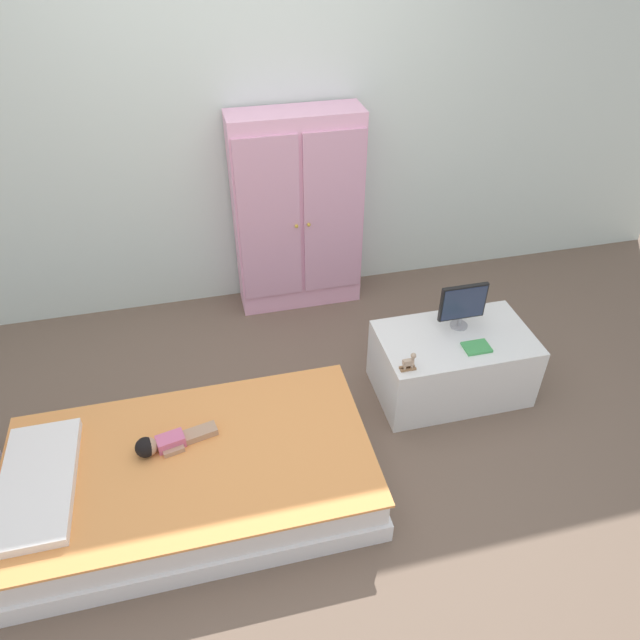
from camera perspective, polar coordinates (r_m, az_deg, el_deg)
The scene contains 10 objects.
ground_plane at distance 3.19m, azimuth -1.56°, elevation -12.94°, with size 10.00×10.00×0.02m, color brown.
back_wall at distance 3.75m, azimuth -7.37°, elevation 20.29°, with size 6.40×0.05×2.70m, color silver.
bed at distance 2.98m, azimuth -12.33°, elevation -14.75°, with size 1.73×0.95×0.27m.
pillow at distance 2.98m, azimuth -25.91°, elevation -14.13°, with size 0.32×0.68×0.05m, color white.
doll at distance 2.92m, azimuth -15.26°, elevation -11.57°, with size 0.39×0.16×0.10m.
wardrobe at distance 3.87m, azimuth -2.20°, elevation 10.32°, with size 0.83×0.31×1.34m.
tv_stand at distance 3.46m, azimuth 12.76°, elevation -4.19°, with size 0.86×0.51×0.40m, color silver.
tv_monitor at distance 3.32m, azimuth 13.80°, elevation 1.54°, with size 0.27×0.10×0.28m.
rocking_horse_toy at distance 3.05m, azimuth 8.74°, elevation -4.11°, with size 0.08×0.04×0.10m.
book_green at distance 3.27m, azimuth 15.07°, elevation -2.59°, with size 0.14×0.11×0.01m, color #429E51.
Camera 1 is at (-0.39, -1.98, 2.46)m, focal length 32.71 mm.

